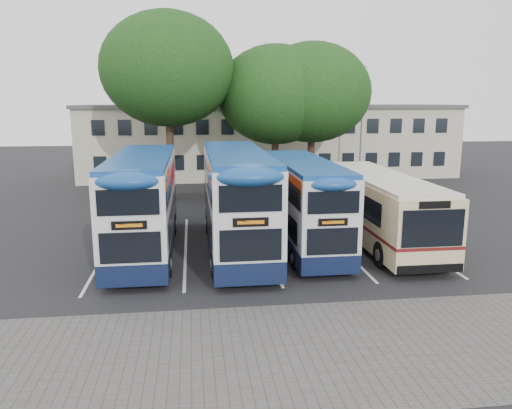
{
  "coord_description": "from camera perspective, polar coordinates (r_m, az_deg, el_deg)",
  "views": [
    {
      "loc": [
        -6.84,
        -17.0,
        6.55
      ],
      "look_at": [
        -4.02,
        5.0,
        1.92
      ],
      "focal_mm": 35.0,
      "sensor_mm": 36.0,
      "label": 1
    }
  ],
  "objects": [
    {
      "name": "bus_single",
      "position": [
        24.04,
        13.78,
        0.07
      ],
      "size": [
        2.72,
        10.7,
        3.19
      ],
      "color": "#CDBD89",
      "rests_on": "ground"
    },
    {
      "name": "bus_dd_right",
      "position": [
        22.61,
        5.47,
        0.57
      ],
      "size": [
        2.3,
        9.48,
        3.95
      ],
      "color": "#0E1735",
      "rests_on": "ground"
    },
    {
      "name": "depot_building",
      "position": [
        44.65,
        1.55,
        7.42
      ],
      "size": [
        32.4,
        8.4,
        6.2
      ],
      "color": "#BCB397",
      "rests_on": "ground"
    },
    {
      "name": "lamp_post",
      "position": [
        39.16,
        12.01,
        9.39
      ],
      "size": [
        0.25,
        1.05,
        9.06
      ],
      "color": "gray",
      "rests_on": "ground"
    },
    {
      "name": "bus_dd_mid",
      "position": [
        21.91,
        -2.24,
        0.97
      ],
      "size": [
        2.58,
        10.63,
        4.43
      ],
      "color": "#0E1735",
      "rests_on": "ground"
    },
    {
      "name": "bus_dd_left",
      "position": [
        22.19,
        -12.71,
        0.61
      ],
      "size": [
        2.49,
        10.27,
        4.28
      ],
      "color": "#0E1735",
      "rests_on": "ground"
    },
    {
      "name": "bay_lines",
      "position": [
        23.16,
        0.68,
        -4.63
      ],
      "size": [
        14.12,
        11.0,
        0.01
      ],
      "color": "silver",
      "rests_on": "ground"
    },
    {
      "name": "tree_mid",
      "position": [
        35.13,
        2.25,
        12.41
      ],
      "size": [
        7.99,
        7.99,
        10.34
      ],
      "color": "black",
      "rests_on": "ground"
    },
    {
      "name": "paving_strip",
      "position": [
        14.5,
        13.56,
        -15.4
      ],
      "size": [
        40.0,
        6.0,
        0.01
      ],
      "primitive_type": "cube",
      "color": "#595654",
      "rests_on": "ground"
    },
    {
      "name": "tree_right",
      "position": [
        35.62,
        6.46,
        12.58
      ],
      "size": [
        8.1,
        8.1,
        10.54
      ],
      "color": "black",
      "rests_on": "ground"
    },
    {
      "name": "ground",
      "position": [
        19.46,
        13.9,
        -8.24
      ],
      "size": [
        120.0,
        120.0,
        0.0
      ],
      "primitive_type": "plane",
      "color": "black",
      "rests_on": "ground"
    },
    {
      "name": "tree_left",
      "position": [
        33.7,
        -10.08,
        14.95
      ],
      "size": [
        8.63,
        8.63,
        12.2
      ],
      "color": "black",
      "rests_on": "ground"
    }
  ]
}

